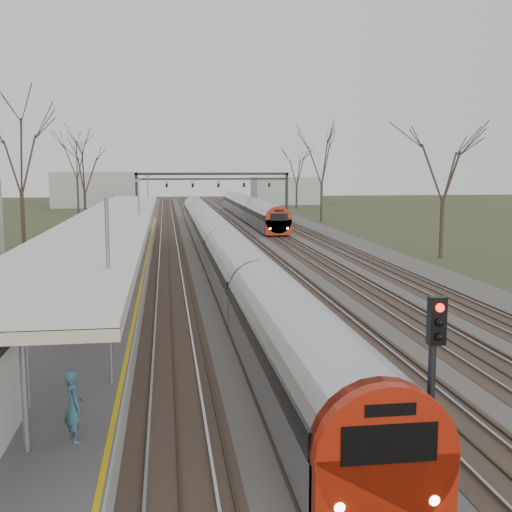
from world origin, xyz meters
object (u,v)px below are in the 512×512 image
at_px(train_far, 249,208).
at_px(passenger, 74,406).
at_px(signal_post, 434,361).
at_px(train_near, 216,239).

relative_size(train_far, passenger, 28.73).
relative_size(train_far, signal_post, 11.03).
distance_m(train_far, signal_post, 70.53).
bearing_deg(signal_post, train_far, 85.73).
bearing_deg(train_far, passenger, -100.35).
bearing_deg(train_near, passenger, -99.43).
bearing_deg(passenger, train_near, -29.95).
xyz_separation_m(train_near, train_far, (7.00, 35.20, 0.00)).
height_order(train_near, signal_post, signal_post).
bearing_deg(signal_post, passenger, 172.41).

